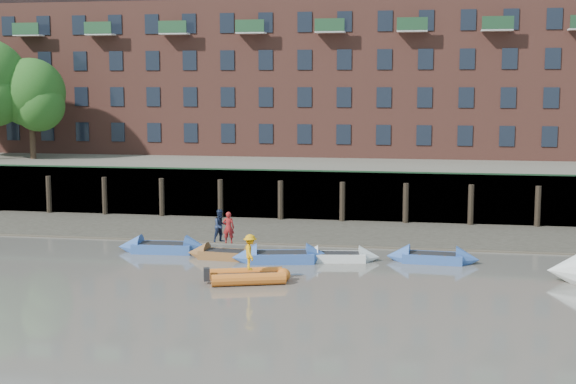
% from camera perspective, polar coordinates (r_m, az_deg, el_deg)
% --- Properties ---
extents(ground, '(220.00, 220.00, 0.00)m').
position_cam_1_polar(ground, '(30.69, -4.16, -8.87)').
color(ground, '#635D56').
rests_on(ground, ground).
extents(foreshore, '(110.00, 8.00, 0.50)m').
position_cam_1_polar(foreshore, '(47.90, 1.02, -2.86)').
color(foreshore, '#3D382F').
rests_on(foreshore, ground).
extents(mud_band, '(110.00, 1.60, 0.10)m').
position_cam_1_polar(mud_band, '(44.60, 0.36, -3.64)').
color(mud_band, '#4C4336').
rests_on(mud_band, ground).
extents(river_wall, '(110.00, 1.23, 3.30)m').
position_cam_1_polar(river_wall, '(51.92, 1.76, -0.26)').
color(river_wall, '#2D2A26').
rests_on(river_wall, ground).
extents(bank_terrace, '(110.00, 28.00, 3.20)m').
position_cam_1_polar(bank_terrace, '(65.34, 3.43, 1.35)').
color(bank_terrace, '#5E594D').
rests_on(bank_terrace, ground).
extents(apartment_terrace, '(80.60, 15.56, 20.98)m').
position_cam_1_polar(apartment_terrace, '(66.07, 3.61, 11.17)').
color(apartment_terrace, brown).
rests_on(apartment_terrace, bank_terrace).
extents(rowboat_2, '(4.92, 1.68, 1.41)m').
position_cam_1_polar(rowboat_2, '(42.58, -8.85, -3.93)').
color(rowboat_2, '#3257A3').
rests_on(rowboat_2, ground).
extents(rowboat_3, '(4.29, 1.60, 1.22)m').
position_cam_1_polar(rowboat_3, '(40.63, -4.37, -4.46)').
color(rowboat_3, brown).
rests_on(rowboat_3, ground).
extents(rowboat_4, '(5.11, 2.41, 1.43)m').
position_cam_1_polar(rowboat_4, '(39.78, -0.46, -4.65)').
color(rowboat_4, '#3257A3').
rests_on(rowboat_4, ground).
extents(rowboat_5, '(4.24, 1.79, 1.19)m').
position_cam_1_polar(rowboat_5, '(40.10, 3.61, -4.62)').
color(rowboat_5, silver).
rests_on(rowboat_5, ground).
extents(rowboat_6, '(4.59, 1.55, 1.31)m').
position_cam_1_polar(rowboat_6, '(40.35, 10.24, -4.62)').
color(rowboat_6, '#3257A3').
rests_on(rowboat_6, ground).
extents(rib_tender, '(3.66, 2.62, 0.62)m').
position_cam_1_polar(rib_tender, '(35.83, -2.66, -6.00)').
color(rib_tender, orange).
rests_on(rib_tender, ground).
extents(person_rower_a, '(0.62, 0.45, 1.60)m').
position_cam_1_polar(person_rower_a, '(40.26, -4.26, -2.53)').
color(person_rower_a, maroon).
rests_on(person_rower_a, rowboat_3).
extents(person_rower_b, '(1.02, 1.02, 1.67)m').
position_cam_1_polar(person_rower_b, '(40.57, -4.81, -2.41)').
color(person_rower_b, '#19233F').
rests_on(person_rower_b, rowboat_3).
extents(person_rib_crew, '(0.89, 1.16, 1.59)m').
position_cam_1_polar(person_rib_crew, '(35.53, -2.70, -4.29)').
color(person_rib_crew, orange).
rests_on(person_rib_crew, rib_tender).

